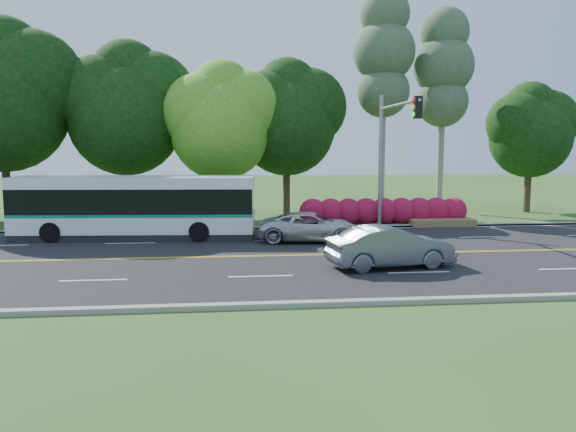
{
  "coord_description": "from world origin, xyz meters",
  "views": [
    {
      "loc": [
        -1.5,
        -22.0,
        4.42
      ],
      "look_at": [
        1.0,
        2.0,
        1.35
      ],
      "focal_mm": 35.0,
      "sensor_mm": 36.0,
      "label": 1
    }
  ],
  "objects": [
    {
      "name": "curb_south",
      "position": [
        0.0,
        -7.15,
        0.07
      ],
      "size": [
        60.0,
        0.3,
        0.15
      ],
      "primitive_type": "cube",
      "color": "gray",
      "rests_on": "ground"
    },
    {
      "name": "bougainvillea_hedge",
      "position": [
        7.18,
        8.15,
        0.72
      ],
      "size": [
        9.5,
        2.25,
        1.5
      ],
      "color": "maroon",
      "rests_on": "ground"
    },
    {
      "name": "grass_verge",
      "position": [
        0.0,
        9.0,
        0.05
      ],
      "size": [
        60.0,
        4.0,
        0.1
      ],
      "primitive_type": "cube",
      "color": "#2A4E1A",
      "rests_on": "ground"
    },
    {
      "name": "road",
      "position": [
        0.0,
        0.0,
        0.01
      ],
      "size": [
        60.0,
        14.0,
        0.02
      ],
      "primitive_type": "cube",
      "color": "black",
      "rests_on": "ground"
    },
    {
      "name": "sedan",
      "position": [
        4.23,
        -2.6,
        0.77
      ],
      "size": [
        4.74,
        2.31,
        1.5
      ],
      "primitive_type": "imported",
      "rotation": [
        0.0,
        0.0,
        1.74
      ],
      "color": "slate",
      "rests_on": "road"
    },
    {
      "name": "curb_north",
      "position": [
        0.0,
        7.15,
        0.07
      ],
      "size": [
        60.0,
        0.3,
        0.15
      ],
      "primitive_type": "cube",
      "color": "gray",
      "rests_on": "ground"
    },
    {
      "name": "tree_row",
      "position": [
        -5.15,
        12.13,
        6.73
      ],
      "size": [
        44.7,
        9.1,
        13.84
      ],
      "color": "#2F2015",
      "rests_on": "ground"
    },
    {
      "name": "traffic_signal",
      "position": [
        6.49,
        5.4,
        4.67
      ],
      "size": [
        0.42,
        6.1,
        7.0
      ],
      "color": "gray",
      "rests_on": "ground"
    },
    {
      "name": "transit_bus",
      "position": [
        -5.97,
        4.88,
        1.47
      ],
      "size": [
        11.32,
        3.28,
        2.92
      ],
      "rotation": [
        0.0,
        0.0,
        -0.08
      ],
      "color": "white",
      "rests_on": "road"
    },
    {
      "name": "ground",
      "position": [
        0.0,
        0.0,
        0.0
      ],
      "size": [
        120.0,
        120.0,
        0.0
      ],
      "primitive_type": "plane",
      "color": "#2A4E1A",
      "rests_on": "ground"
    },
    {
      "name": "lane_markings",
      "position": [
        -0.09,
        0.0,
        0.02
      ],
      "size": [
        57.6,
        13.82,
        0.0
      ],
      "color": "gold",
      "rests_on": "road"
    },
    {
      "name": "suv",
      "position": [
        2.19,
        3.2,
        0.69
      ],
      "size": [
        5.04,
        2.81,
        1.33
      ],
      "primitive_type": "imported",
      "rotation": [
        0.0,
        0.0,
        1.44
      ],
      "color": "#BABEBF",
      "rests_on": "road"
    }
  ]
}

